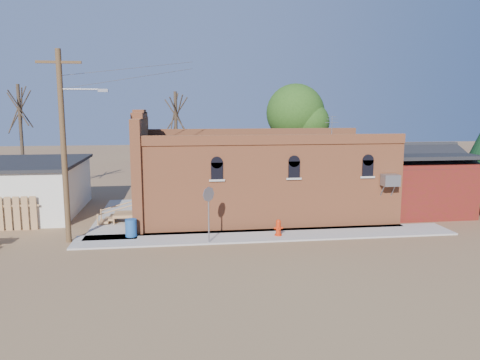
{
  "coord_description": "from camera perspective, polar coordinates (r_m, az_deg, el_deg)",
  "views": [
    {
      "loc": [
        -3.02,
        -21.37,
        6.4
      ],
      "look_at": [
        0.45,
        3.93,
        2.4
      ],
      "focal_mm": 35.0,
      "sensor_mm": 36.0,
      "label": 1
    }
  ],
  "objects": [
    {
      "name": "trash_barrel",
      "position": [
        23.73,
        -13.14,
        -5.7
      ],
      "size": [
        0.68,
        0.68,
        0.87
      ],
      "primitive_type": "cylinder",
      "rotation": [
        0.0,
        0.0,
        0.24
      ],
      "color": "#1C4A8C",
      "rests_on": "sidewalk_west"
    },
    {
      "name": "ground",
      "position": [
        22.51,
        0.23,
        -7.61
      ],
      "size": [
        120.0,
        120.0,
        0.0
      ],
      "primitive_type": "plane",
      "color": "brown",
      "rests_on": "ground"
    },
    {
      "name": "tree_bare_near",
      "position": [
        34.38,
        -7.85,
        8.09
      ],
      "size": [
        2.8,
        2.8,
        7.65
      ],
      "color": "#443127",
      "rests_on": "ground"
    },
    {
      "name": "fire_hydrant",
      "position": [
        23.35,
        4.7,
        -5.8
      ],
      "size": [
        0.46,
        0.43,
        0.82
      ],
      "rotation": [
        0.0,
        0.0,
        0.11
      ],
      "color": "red",
      "rests_on": "sidewalk_south"
    },
    {
      "name": "sidewalk_west",
      "position": [
        28.29,
        -14.3,
        -4.37
      ],
      "size": [
        2.6,
        10.0,
        0.08
      ],
      "primitive_type": "cube",
      "color": "#9E9991",
      "rests_on": "ground"
    },
    {
      "name": "red_shed",
      "position": [
        30.82,
        20.38,
        0.64
      ],
      "size": [
        5.4,
        6.4,
        4.3
      ],
      "color": "#581E0F",
      "rests_on": "ground"
    },
    {
      "name": "tree_bare_far",
      "position": [
        37.04,
        -25.31,
        8.0
      ],
      "size": [
        2.8,
        2.8,
        8.16
      ],
      "color": "#443127",
      "rests_on": "ground"
    },
    {
      "name": "tree_leafy",
      "position": [
        36.02,
        6.76,
        8.1
      ],
      "size": [
        4.4,
        4.4,
        8.15
      ],
      "color": "#443127",
      "rests_on": "ground"
    },
    {
      "name": "sidewalk_south",
      "position": [
        23.6,
        3.55,
        -6.75
      ],
      "size": [
        19.0,
        2.2,
        0.08
      ],
      "primitive_type": "cube",
      "color": "#9E9991",
      "rests_on": "ground"
    },
    {
      "name": "stop_sign",
      "position": [
        21.84,
        -3.86,
        -2.38
      ],
      "size": [
        0.57,
        0.55,
        2.67
      ],
      "rotation": [
        0.0,
        0.0,
        0.32
      ],
      "color": "gray",
      "rests_on": "sidewalk_south"
    },
    {
      "name": "utility_pole",
      "position": [
        23.21,
        -20.61,
        4.31
      ],
      "size": [
        3.12,
        0.26,
        9.0
      ],
      "color": "#48351C",
      "rests_on": "ground"
    },
    {
      "name": "brick_bar",
      "position": [
        27.57,
        2.02,
        0.43
      ],
      "size": [
        16.4,
        7.97,
        6.3
      ],
      "color": "#C0653A",
      "rests_on": "ground"
    }
  ]
}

